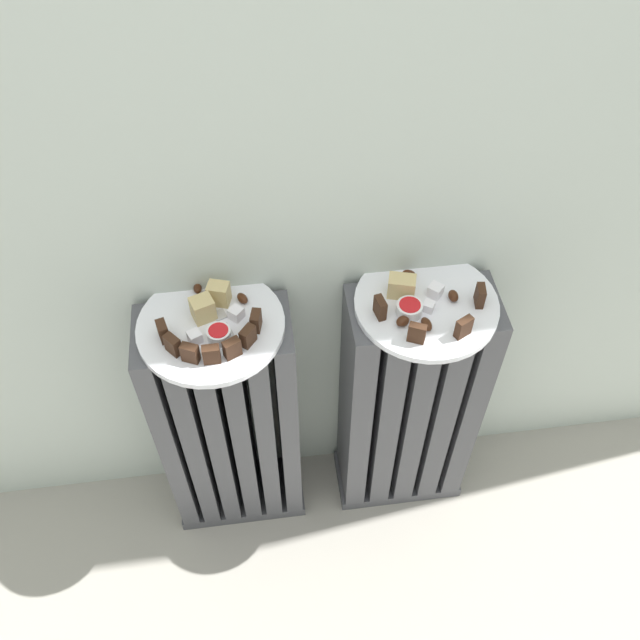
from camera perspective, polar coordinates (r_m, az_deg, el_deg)
The scene contains 33 objects.
ground_plane at distance 1.66m, azimuth 1.36°, elevation -22.05°, with size 6.00×6.00×0.00m, color gray.
radiator_left at distance 1.48m, azimuth -7.41°, elevation -8.70°, with size 0.29×0.15×0.65m.
radiator_right at distance 1.51m, azimuth 7.25°, elevation -7.08°, with size 0.29×0.15×0.65m.
plate_left at distance 1.21m, azimuth -8.97°, elevation -0.48°, with size 0.26×0.26×0.01m, color white.
plate_right at distance 1.24m, azimuth 8.74°, elevation 1.29°, with size 0.26×0.26×0.01m, color white.
dark_cake_slice_left_0 at distance 1.19m, azimuth -12.81°, elevation -0.91°, with size 0.03×0.02×0.04m, color #382114.
dark_cake_slice_left_1 at distance 1.17m, azimuth -12.03°, elevation -2.01°, with size 0.03×0.02×0.04m, color #382114.
dark_cake_slice_left_2 at distance 1.15m, azimuth -10.65°, elevation -2.70°, with size 0.03×0.02×0.04m, color #382114.
dark_cake_slice_left_3 at distance 1.14m, azimuth -8.94°, elevation -2.81°, with size 0.03×0.02×0.04m, color #382114.
dark_cake_slice_left_4 at distance 1.15m, azimuth -7.25°, elevation -2.32°, with size 0.03×0.02×0.04m, color #382114.
dark_cake_slice_left_5 at distance 1.16m, azimuth -5.95°, elevation -1.34°, with size 0.03×0.02×0.04m, color #382114.
dark_cake_slice_left_6 at distance 1.18m, azimuth -5.30°, elevation -0.07°, with size 0.03×0.02×0.04m, color #382114.
marble_cake_slice_left_0 at distance 1.22m, azimuth -8.33°, elevation 2.16°, with size 0.04×0.03×0.04m, color tan.
marble_cake_slice_left_1 at distance 1.20m, azimuth -9.63°, elevation 0.92°, with size 0.04×0.03×0.04m, color tan.
turkish_delight_left_0 at distance 1.18m, azimuth -10.27°, elevation -1.39°, with size 0.02×0.02×0.02m, color white.
turkish_delight_left_1 at distance 1.20m, azimuth -6.92°, elevation 0.55°, with size 0.02×0.02×0.02m, color white.
medjool_date_left_0 at distance 1.23m, azimuth -6.41°, elevation 1.79°, with size 0.03×0.02×0.01m, color #3D1E0F.
medjool_date_left_1 at distance 1.24m, azimuth -9.77°, elevation 1.71°, with size 0.03×0.02×0.02m, color #3D1E0F.
medjool_date_left_2 at distance 1.26m, azimuth -10.04°, elevation 2.59°, with size 0.02×0.01×0.01m, color #3D1E0F.
jam_bowl_left at distance 1.17m, azimuth -8.33°, elevation -1.14°, with size 0.04×0.04×0.02m.
dark_cake_slice_right_0 at distance 1.19m, azimuth 4.97°, elevation 1.02°, with size 0.03×0.01×0.04m, color #382114.
dark_cake_slice_right_1 at distance 1.17m, azimuth 7.98°, elevation -1.08°, with size 0.03×0.01×0.04m, color #382114.
dark_cake_slice_right_2 at distance 1.19m, azimuth 11.75°, elevation -0.59°, with size 0.03×0.01×0.04m, color #382114.
dark_cake_slice_right_3 at distance 1.24m, azimuth 13.04°, elevation 1.97°, with size 0.03×0.01×0.04m, color #382114.
marble_cake_slice_right_0 at distance 1.23m, azimuth 6.73°, elevation 2.77°, with size 0.05×0.03×0.04m, color tan.
turkish_delight_right_0 at distance 1.24m, azimuth 9.47°, elevation 2.40°, with size 0.02×0.02×0.02m, color white.
turkish_delight_right_1 at distance 1.22m, azimuth 8.94°, elevation 1.11°, with size 0.02×0.02×0.02m, color white.
medjool_date_right_0 at distance 1.27m, azimuth 7.35°, elevation 3.78°, with size 0.02×0.01×0.02m, color #3D1E0F.
medjool_date_right_1 at distance 1.19m, azimuth 6.83°, elevation -0.10°, with size 0.02×0.02×0.02m, color #3D1E0F.
medjool_date_right_2 at distance 1.25m, azimuth 10.92°, elevation 1.96°, with size 0.03×0.02×0.02m, color #3D1E0F.
medjool_date_right_3 at distance 1.20m, azimuth 8.76°, elevation -0.34°, with size 0.03×0.02×0.02m, color #3D1E0F.
jam_bowl_right at distance 1.21m, azimuth 7.37°, elevation 0.97°, with size 0.05×0.05×0.02m.
fork at distance 1.20m, azimuth -7.63°, elevation -0.64°, with size 0.05×0.10×0.00m.
Camera 1 is at (-0.10, -0.50, 1.58)m, focal length 38.86 mm.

